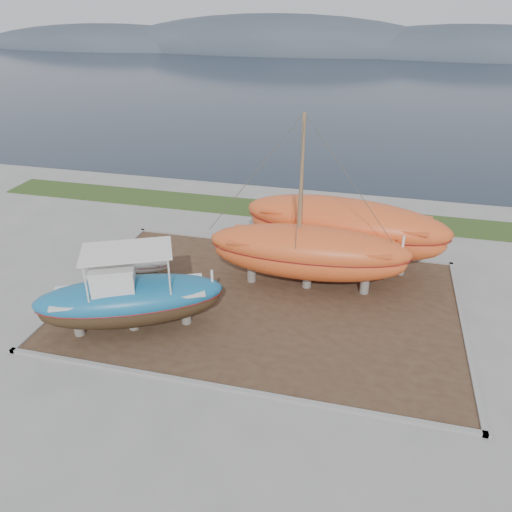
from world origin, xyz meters
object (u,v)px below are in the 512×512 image
(white_dinghy, at_px, (135,266))
(orange_sailboat, at_px, (311,207))
(orange_bare_hull, at_px, (343,234))
(blue_caique, at_px, (129,291))
(red_trailer, at_px, (69,300))

(white_dinghy, height_order, orange_sailboat, orange_sailboat)
(orange_bare_hull, bearing_deg, white_dinghy, -151.96)
(blue_caique, relative_size, red_trailer, 3.52)
(orange_sailboat, relative_size, orange_bare_hull, 0.90)
(blue_caique, bearing_deg, white_dinghy, 90.29)
(white_dinghy, distance_m, orange_bare_hull, 11.07)
(blue_caique, bearing_deg, orange_bare_hull, 20.14)
(orange_sailboat, relative_size, red_trailer, 4.34)
(blue_caique, height_order, white_dinghy, blue_caique)
(white_dinghy, distance_m, orange_sailboat, 9.66)
(blue_caique, xyz_separation_m, red_trailer, (-3.96, 1.17, -1.81))
(white_dinghy, bearing_deg, red_trailer, -130.55)
(red_trailer, bearing_deg, orange_bare_hull, 25.43)
(orange_sailboat, distance_m, red_trailer, 12.29)
(white_dinghy, bearing_deg, orange_bare_hull, 11.23)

